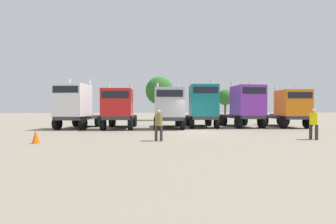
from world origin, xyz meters
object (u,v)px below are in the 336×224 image
Objects in this scene: semi_truck_red at (119,109)px; semi_truck_white at (76,106)px; semi_truck_silver at (168,108)px; semi_truck_teal at (202,106)px; semi_truck_purple at (245,106)px; visitor_with_camera at (159,123)px; visitor_in_hivis at (314,122)px; traffic_cone_near at (36,136)px; semi_truck_orange at (288,108)px.

semi_truck_white is at bearing -96.93° from semi_truck_red.
semi_truck_silver is 1.01× the size of semi_truck_teal.
visitor_with_camera is at bearing -46.52° from semi_truck_purple.
semi_truck_purple is (7.26, 0.61, 0.18)m from semi_truck_silver.
visitor_with_camera is (-8.65, 0.42, -0.03)m from visitor_in_hivis.
traffic_cone_near is (0.57, -8.72, -1.65)m from semi_truck_white.
visitor_in_hivis is 1.03× the size of visitor_with_camera.
semi_truck_orange is at bearing 23.15° from traffic_cone_near.
visitor_with_camera is at bearing 22.58° from semi_truck_red.
semi_truck_silver reaches higher than semi_truck_red.
semi_truck_silver is at bearing 89.44° from semi_truck_red.
semi_truck_teal is at bearing -88.85° from semi_truck_orange.
semi_truck_silver is 11.34m from semi_truck_orange.
semi_truck_purple is 17.12m from traffic_cone_near.
semi_truck_teal reaches higher than visitor_with_camera.
semi_truck_teal is 0.98× the size of semi_truck_orange.
traffic_cone_near is (-7.49, -7.90, -1.49)m from semi_truck_silver.
semi_truck_orange is (15.64, -0.06, 0.02)m from semi_truck_red.
semi_truck_orange is (11.34, 0.15, -0.06)m from semi_truck_silver.
semi_truck_red is at bearing -89.50° from semi_truck_silver.
semi_truck_red is 1.00× the size of semi_truck_orange.
semi_truck_silver is 0.99× the size of semi_truck_orange.
semi_truck_purple reaches higher than semi_truck_silver.
semi_truck_orange is at bearing 98.14° from semi_truck_white.
semi_truck_red is at bearing -73.44° from visitor_in_hivis.
semi_truck_purple is at bearing 99.32° from semi_truck_white.
traffic_cone_near is at bearing -38.46° from visitor_in_hivis.
semi_truck_orange is 20.54m from traffic_cone_near.
semi_truck_white reaches higher than traffic_cone_near.
semi_truck_teal is 9.77m from visitor_in_hivis.
semi_truck_teal is at bearing -103.49° from visitor_in_hivis.
semi_truck_orange is at bearing 92.02° from semi_truck_red.
semi_truck_teal is (3.25, 0.79, 0.16)m from semi_truck_silver.
semi_truck_red is 9.06× the size of traffic_cone_near.
semi_truck_white is 17.74m from visitor_in_hivis.
semi_truck_teal reaches higher than traffic_cone_near.
semi_truck_silver is at bearing -175.32° from visitor_with_camera.
visitor_with_camera is at bearing 2.45° from traffic_cone_near.
semi_truck_silver is 7.29m from semi_truck_purple.
semi_truck_silver is at bearing -70.45° from semi_truck_teal.
visitor_with_camera is (-8.65, -8.25, -1.06)m from semi_truck_purple.
semi_truck_purple is at bearing 29.96° from traffic_cone_near.
semi_truck_orange is at bearing -154.29° from visitor_in_hivis.
semi_truck_purple is at bearing 148.59° from visitor_with_camera.
semi_truck_teal is (7.55, 0.58, 0.24)m from semi_truck_red.
semi_truck_red is at bearing 68.49° from traffic_cone_near.
traffic_cone_near is at bearing -60.19° from semi_truck_purple.
semi_truck_teal is at bearing -92.82° from semi_truck_purple.
semi_truck_white is 0.97× the size of semi_truck_orange.
visitor_in_hivis is (15.32, -8.88, -1.00)m from semi_truck_white.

